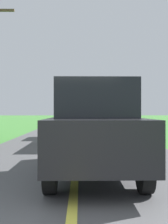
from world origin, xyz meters
TOP-DOWN VIEW (x-y plane):
  - banana_truck_near at (0.89, 11.06)m, footprint 2.38×5.82m
  - banana_truck_far at (0.64, 24.73)m, footprint 2.38×5.81m
  - following_car at (0.39, 3.99)m, footprint 1.74×4.10m

SIDE VIEW (x-z plane):
  - following_car at x=0.39m, z-range 0.11..2.03m
  - banana_truck_near at x=0.89m, z-range 0.07..2.87m
  - banana_truck_far at x=0.64m, z-range 0.08..2.88m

